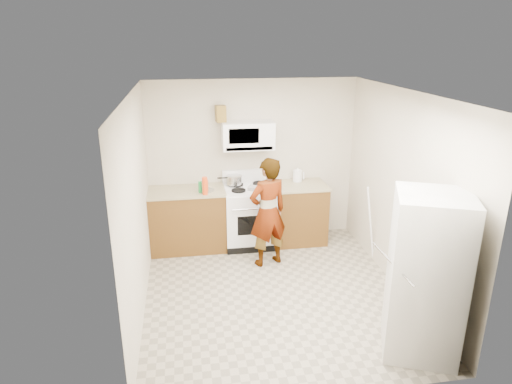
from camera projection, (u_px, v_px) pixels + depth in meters
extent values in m
plane|color=gray|center=(274.00, 293.00, 5.79)|extent=(3.60, 3.60, 0.00)
cube|color=beige|center=(253.00, 161.00, 7.06)|extent=(3.20, 0.02, 2.50)
cube|color=beige|center=(402.00, 193.00, 5.62)|extent=(0.02, 3.60, 2.50)
cube|color=brown|center=(188.00, 221.00, 6.88)|extent=(1.12, 0.62, 0.90)
cube|color=tan|center=(186.00, 191.00, 6.73)|extent=(1.14, 0.64, 0.03)
cube|color=brown|center=(299.00, 214.00, 7.14)|extent=(0.80, 0.62, 0.90)
cube|color=tan|center=(299.00, 185.00, 6.99)|extent=(0.82, 0.64, 0.03)
cube|color=white|center=(249.00, 217.00, 7.01)|extent=(0.76, 0.65, 0.90)
cube|color=white|center=(249.00, 189.00, 6.86)|extent=(0.76, 0.62, 0.03)
cube|color=white|center=(247.00, 176.00, 7.08)|extent=(0.76, 0.08, 0.20)
cube|color=white|center=(248.00, 135.00, 6.73)|extent=(0.76, 0.38, 0.40)
imported|color=tan|center=(268.00, 212.00, 6.30)|extent=(0.66, 0.54, 1.56)
cube|color=beige|center=(426.00, 276.00, 4.50)|extent=(0.91, 0.91, 1.70)
cylinder|color=white|center=(297.00, 176.00, 7.11)|extent=(0.17, 0.17, 0.17)
cube|color=brown|center=(221.00, 114.00, 6.61)|extent=(0.16, 0.16, 0.24)
cylinder|color=#B9BABE|center=(234.00, 180.00, 6.92)|extent=(0.26, 0.26, 0.13)
cube|color=silver|center=(257.00, 188.00, 6.74)|extent=(0.29, 0.25, 0.05)
cylinder|color=#DC4010|center=(205.00, 186.00, 6.50)|extent=(0.10, 0.10, 0.26)
cylinder|color=#D44617|center=(206.00, 186.00, 6.65)|extent=(0.07, 0.07, 0.17)
cylinder|color=#188738|center=(200.00, 187.00, 6.59)|extent=(0.07, 0.07, 0.17)
cylinder|color=silver|center=(206.00, 190.00, 6.70)|extent=(0.31, 0.31, 0.01)
cylinder|color=white|center=(371.00, 224.00, 6.44)|extent=(0.24, 0.12, 1.14)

